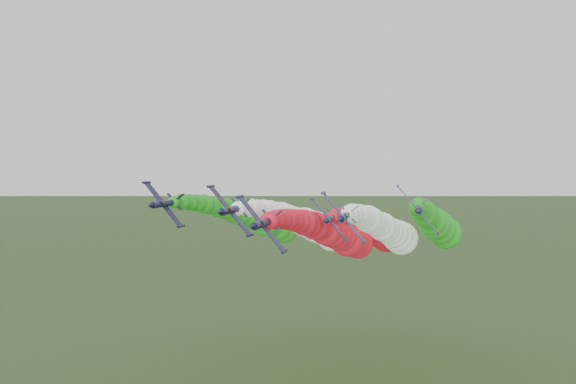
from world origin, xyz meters
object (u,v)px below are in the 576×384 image
jet_inner_right (387,230)px  jet_outer_left (258,220)px  jet_inner_left (312,226)px  jet_lead (336,235)px  jet_trail (372,230)px  jet_outer_right (436,224)px

jet_inner_right → jet_outer_left: 30.93m
jet_inner_left → jet_outer_left: size_ratio=1.01×
jet_lead → jet_trail: 28.51m
jet_inner_right → jet_inner_left: bearing=-172.7°
jet_trail → jet_outer_left: bearing=-153.6°
jet_outer_left → jet_trail: (26.40, 13.10, -3.27)m
jet_lead → jet_outer_left: jet_outer_left is taller
jet_inner_left → jet_trail: size_ratio=1.00×
jet_lead → jet_inner_right: 15.28m
jet_lead → jet_outer_right: jet_outer_right is taller
jet_trail → jet_inner_left: bearing=-123.6°
jet_inner_left → jet_lead: bearing=-55.2°
jet_outer_right → jet_lead: bearing=-138.3°
jet_lead → jet_inner_right: size_ratio=0.99×
jet_lead → jet_inner_left: (-6.63, 9.56, 0.66)m
jet_outer_left → jet_outer_right: size_ratio=1.00×
jet_lead → jet_outer_left: size_ratio=1.00×
jet_outer_right → jet_inner_left: bearing=-161.9°
jet_inner_right → jet_trail: size_ratio=1.00×
jet_inner_left → jet_outer_right: 28.85m
jet_lead → jet_inner_right: (9.87, 11.66, -0.01)m
jet_inner_left → jet_outer_right: size_ratio=1.00×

